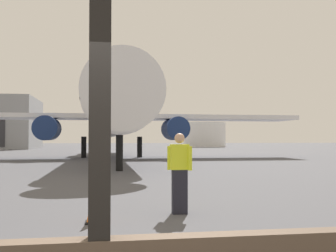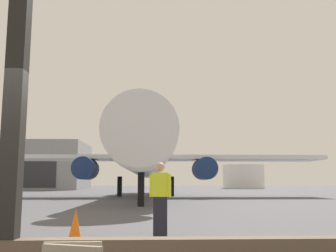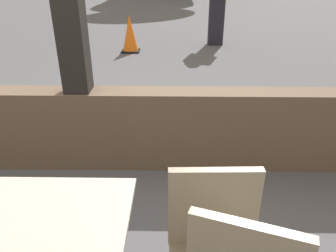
% 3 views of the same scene
% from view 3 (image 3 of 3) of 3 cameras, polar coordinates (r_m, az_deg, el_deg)
% --- Properties ---
extents(window_frame, '(8.59, 0.24, 3.99)m').
position_cam_3_polar(window_frame, '(2.64, -16.99, 19.75)').
color(window_frame, brown).
rests_on(window_frame, ground).
extents(cafe_chair_window_right, '(0.41, 0.41, 0.87)m').
position_cam_3_polar(cafe_chair_window_right, '(1.53, 8.10, -20.46)').
color(cafe_chair_window_right, gray).
rests_on(cafe_chair_window_right, ground).
extents(ground_crew_worker, '(0.50, 0.34, 1.74)m').
position_cam_3_polar(ground_crew_worker, '(7.44, 8.60, 20.64)').
color(ground_crew_worker, black).
rests_on(ground_crew_worker, ground).
extents(traffic_cone, '(0.36, 0.36, 0.72)m').
position_cam_3_polar(traffic_cone, '(6.85, -6.64, 15.54)').
color(traffic_cone, orange).
rests_on(traffic_cone, ground).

